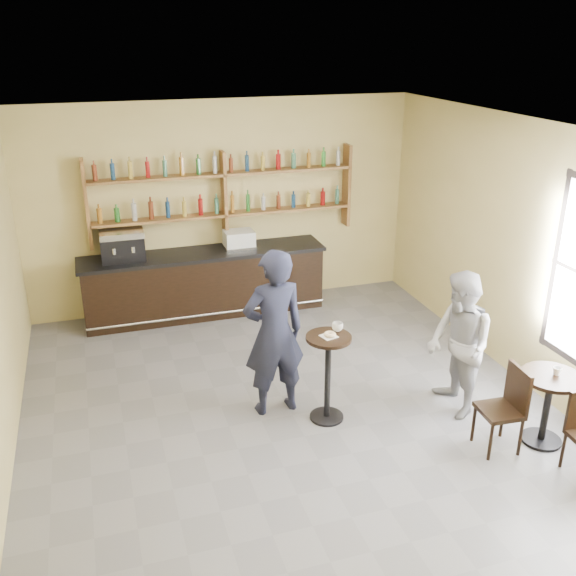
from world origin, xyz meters
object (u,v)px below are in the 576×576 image
object	(u,v)px
bar_counter	(205,283)
pastry_case	(239,240)
cafe_table	(546,409)
patron_second	(459,345)
chair_west	(500,410)
espresso_machine	(123,245)
pedestal_table	(328,378)
man_main	(274,333)

from	to	relation	value
bar_counter	pastry_case	bearing A→B (deg)	0.00
cafe_table	patron_second	size ratio (longest dim) A/B	0.48
chair_west	espresso_machine	bearing A→B (deg)	-138.40
patron_second	cafe_table	bearing A→B (deg)	40.85
espresso_machine	cafe_table	bearing A→B (deg)	-45.95
espresso_machine	chair_west	bearing A→B (deg)	-49.82
pastry_case	bar_counter	bearing A→B (deg)	179.07
bar_counter	chair_west	size ratio (longest dim) A/B	3.96
pedestal_table	chair_west	world-z (taller)	pedestal_table
man_main	pedestal_table	bearing A→B (deg)	140.88
patron_second	chair_west	bearing A→B (deg)	8.50
man_main	patron_second	size ratio (longest dim) A/B	1.16
pastry_case	pedestal_table	size ratio (longest dim) A/B	0.45
man_main	chair_west	bearing A→B (deg)	140.59
pastry_case	cafe_table	world-z (taller)	pastry_case
patron_second	espresso_machine	bearing A→B (deg)	-131.34
pedestal_table	man_main	xyz separation A→B (m)	(-0.51, 0.36, 0.47)
espresso_machine	pastry_case	world-z (taller)	espresso_machine
bar_counter	pedestal_table	distance (m)	3.40
espresso_machine	man_main	size ratio (longest dim) A/B	0.31
man_main	cafe_table	world-z (taller)	man_main
man_main	pastry_case	bearing A→B (deg)	-100.25
cafe_table	espresso_machine	bearing A→B (deg)	131.92
bar_counter	espresso_machine	size ratio (longest dim) A/B	5.99
cafe_table	chair_west	world-z (taller)	chair_west
bar_counter	patron_second	world-z (taller)	patron_second
bar_counter	man_main	size ratio (longest dim) A/B	1.88
bar_counter	man_main	world-z (taller)	man_main
pedestal_table	cafe_table	world-z (taller)	pedestal_table
bar_counter	cafe_table	distance (m)	5.25
pedestal_table	cafe_table	distance (m)	2.34
espresso_machine	chair_west	distance (m)	5.62
bar_counter	patron_second	size ratio (longest dim) A/B	2.19
espresso_machine	pedestal_table	bearing A→B (deg)	-57.72
pedestal_table	patron_second	size ratio (longest dim) A/B	0.61
espresso_machine	patron_second	xyz separation A→B (m)	(3.39, -3.60, -0.38)
espresso_machine	pastry_case	size ratio (longest dim) A/B	1.33
espresso_machine	chair_west	world-z (taller)	espresso_machine
pedestal_table	pastry_case	bearing A→B (deg)	93.44
bar_counter	espresso_machine	bearing A→B (deg)	180.00
espresso_machine	man_main	world-z (taller)	man_main
pastry_case	pedestal_table	bearing A→B (deg)	-87.50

